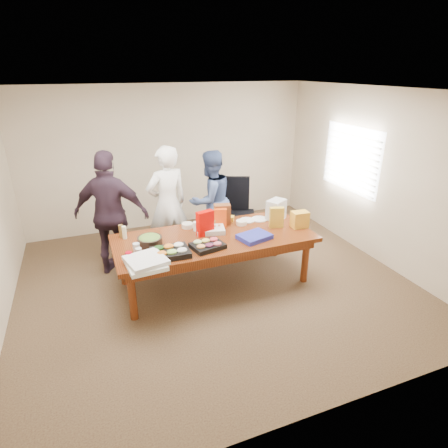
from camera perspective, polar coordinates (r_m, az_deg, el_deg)
name	(u,v)px	position (r m, az deg, el deg)	size (l,w,h in m)	color
floor	(215,283)	(5.63, -1.42, -8.93)	(5.50, 5.00, 0.02)	#47301E
ceiling	(213,89)	(4.79, -1.76, 19.90)	(5.50, 5.00, 0.02)	white
wall_back	(170,157)	(7.37, -8.28, 10.04)	(5.50, 0.04, 2.70)	beige
wall_front	(323,292)	(3.03, 14.90, -10.02)	(5.50, 0.04, 2.70)	beige
wall_right	(376,176)	(6.47, 22.17, 6.80)	(0.04, 5.00, 2.70)	beige
window_panel	(351,159)	(6.85, 18.81, 9.39)	(0.03, 1.40, 1.10)	white
window_blinds	(349,159)	(6.83, 18.55, 9.37)	(0.04, 1.36, 1.00)	beige
conference_table	(214,260)	(5.44, -1.46, -5.48)	(2.80, 1.20, 0.75)	#4C1C0F
office_chair	(240,213)	(6.64, 2.54, 1.70)	(0.57, 0.57, 1.12)	black
person_center	(168,204)	(6.02, -8.62, 3.02)	(0.69, 0.45, 1.88)	white
person_right	(211,200)	(6.38, -2.07, 3.63)	(0.83, 0.65, 1.71)	#44598F
person_left	(111,214)	(5.75, -16.84, 1.41)	(1.11, 0.46, 1.90)	#2C1C29
veggie_tray	(170,252)	(4.79, -8.19, -4.33)	(0.47, 0.37, 0.07)	black
fruit_tray	(208,246)	(4.93, -2.54, -3.34)	(0.41, 0.32, 0.06)	black
sheet_cake	(210,230)	(5.40, -2.10, -0.86)	(0.40, 0.30, 0.07)	white
salad_bowl	(150,241)	(5.10, -11.27, -2.56)	(0.33, 0.33, 0.11)	black
chip_bag_blue	(254,237)	(5.20, 4.68, -1.94)	(0.43, 0.32, 0.06)	#252BA0
chip_bag_red	(205,223)	(5.26, -2.91, 0.12)	(0.25, 0.10, 0.36)	#CD0600
chip_bag_yellow	(276,217)	(5.57, 8.03, 1.01)	(0.21, 0.08, 0.31)	gold
chip_bag_orange	(220,218)	(5.53, -0.55, 0.94)	(0.18, 0.08, 0.28)	#E34A0D
mayo_jar	(196,226)	(5.44, -4.28, -0.35)	(0.09, 0.09, 0.13)	white
mustard_bottle	(208,219)	(5.62, -2.40, 0.77)	(0.07, 0.07, 0.19)	#F7E900
dressing_bottle	(121,231)	(5.41, -15.46, -1.04)	(0.06, 0.06, 0.18)	brown
ranch_bottle	(124,233)	(5.35, -14.99, -1.27)	(0.06, 0.06, 0.18)	#EEEABE
banana_bunch	(227,218)	(5.80, 0.44, 0.87)	(0.21, 0.13, 0.07)	yellow
bread_loaf	(213,222)	(5.58, -1.73, 0.27)	(0.33, 0.14, 0.13)	#A27531
kraft_bag	(222,214)	(5.62, -0.28, 1.47)	(0.24, 0.14, 0.32)	brown
red_cup	(129,256)	(4.76, -14.33, -4.81)	(0.08, 0.08, 0.11)	#A60011
clear_cup_a	(139,252)	(4.83, -12.89, -4.23)	(0.08, 0.08, 0.11)	silver
clear_cup_b	(136,248)	(4.94, -13.24, -3.56)	(0.09, 0.09, 0.12)	silver
pizza_box_lower	(146,265)	(4.58, -11.85, -6.12)	(0.44, 0.44, 0.05)	white
pizza_box_upper	(146,260)	(4.58, -11.84, -5.44)	(0.44, 0.44, 0.05)	white
plate_a	(259,219)	(5.87, 5.43, 0.75)	(0.26, 0.26, 0.01)	white
plate_b	(247,220)	(5.81, 3.53, 0.57)	(0.24, 0.24, 0.02)	white
dip_bowl_a	(241,223)	(5.66, 2.69, 0.23)	(0.16, 0.16, 0.06)	white
dip_bowl_b	(187,225)	(5.57, -5.62, -0.21)	(0.17, 0.17, 0.07)	beige
grocery_bag_white	(276,210)	(5.87, 7.97, 2.19)	(0.29, 0.21, 0.31)	silver
grocery_bag_yellow	(300,219)	(5.65, 11.49, 0.70)	(0.24, 0.17, 0.24)	gold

